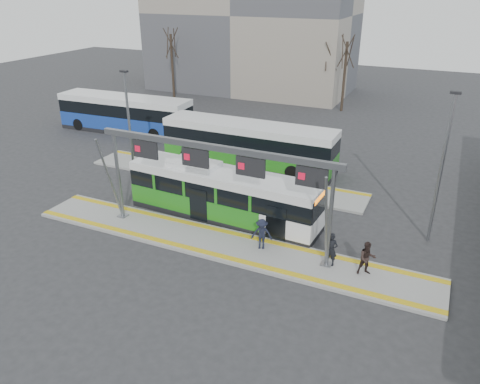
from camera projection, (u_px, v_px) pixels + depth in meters
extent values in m
plane|color=#2D2D30|center=(221.00, 245.00, 24.30)|extent=(120.00, 120.00, 0.00)
cube|color=gray|center=(221.00, 244.00, 24.26)|extent=(22.00, 3.00, 0.15)
cube|color=gray|center=(222.00, 178.00, 32.41)|extent=(20.00, 3.00, 0.15)
cube|color=gold|center=(231.00, 233.00, 25.18)|extent=(22.00, 0.35, 0.02)
cube|color=gold|center=(210.00, 253.00, 23.28)|extent=(22.00, 0.35, 0.02)
cube|color=gold|center=(229.00, 171.00, 33.32)|extent=(20.00, 0.35, 0.02)
cylinder|color=slate|center=(118.00, 176.00, 25.92)|extent=(0.20, 0.20, 5.05)
cube|color=slate|center=(123.00, 216.00, 26.96)|extent=(0.50, 0.50, 0.06)
cylinder|color=slate|center=(110.00, 180.00, 25.35)|extent=(0.12, 1.46, 4.90)
cylinder|color=slate|center=(330.00, 218.00, 21.33)|extent=(0.20, 0.20, 5.05)
cube|color=slate|center=(326.00, 264.00, 22.37)|extent=(0.50, 0.50, 0.06)
cylinder|color=slate|center=(326.00, 224.00, 20.76)|extent=(0.12, 1.46, 4.90)
cube|color=slate|center=(213.00, 147.00, 22.59)|extent=(13.00, 0.25, 0.30)
cube|color=black|center=(145.00, 149.00, 24.41)|extent=(1.50, 0.12, 0.95)
cube|color=red|center=(137.00, 149.00, 24.52)|extent=(0.32, 0.02, 0.32)
cube|color=black|center=(195.00, 158.00, 23.26)|extent=(1.50, 0.12, 0.95)
cube|color=red|center=(187.00, 157.00, 23.37)|extent=(0.32, 0.02, 0.32)
cube|color=black|center=(250.00, 167.00, 22.11)|extent=(1.50, 0.12, 0.95)
cube|color=red|center=(241.00, 166.00, 22.22)|extent=(0.32, 0.02, 0.32)
cube|color=black|center=(312.00, 177.00, 20.96)|extent=(1.50, 0.12, 0.95)
cube|color=red|center=(302.00, 176.00, 21.08)|extent=(0.32, 0.02, 0.32)
cube|color=gray|center=(252.00, 13.00, 55.68)|extent=(24.00, 12.00, 18.00)
cube|color=black|center=(224.00, 215.00, 27.09)|extent=(11.45, 2.97, 0.33)
cube|color=#21771A|center=(224.00, 204.00, 26.80)|extent=(11.45, 2.97, 1.09)
cube|color=black|center=(223.00, 187.00, 26.38)|extent=(11.45, 2.90, 0.95)
cube|color=white|center=(223.00, 176.00, 26.09)|extent=(11.45, 2.97, 0.47)
cube|color=orange|center=(320.00, 197.00, 23.73)|extent=(0.13, 1.69, 0.26)
cube|color=white|center=(194.00, 164.00, 26.73)|extent=(2.92, 1.83, 0.28)
cylinder|color=black|center=(157.00, 203.00, 27.79)|extent=(0.96, 0.33, 0.95)
cylinder|color=black|center=(177.00, 190.00, 29.50)|extent=(0.96, 0.33, 0.95)
cylinder|color=black|center=(270.00, 231.00, 24.67)|extent=(0.96, 0.33, 0.95)
cylinder|color=black|center=(285.00, 215.00, 26.38)|extent=(0.96, 0.33, 0.95)
cube|color=black|center=(248.00, 163.00, 34.68)|extent=(12.84, 2.76, 0.37)
cube|color=#21771A|center=(248.00, 153.00, 34.35)|extent=(12.84, 2.76, 1.23)
cube|color=black|center=(249.00, 138.00, 33.87)|extent=(12.84, 2.68, 1.07)
cube|color=white|center=(249.00, 127.00, 33.54)|extent=(12.84, 2.76, 0.53)
cylinder|color=black|center=(188.00, 155.00, 35.24)|extent=(1.07, 0.32, 1.07)
cylinder|color=black|center=(203.00, 146.00, 37.25)|extent=(1.07, 0.32, 1.07)
cylinder|color=black|center=(293.00, 172.00, 32.07)|extent=(1.07, 0.32, 1.07)
cylinder|color=black|center=(303.00, 161.00, 34.07)|extent=(1.07, 0.32, 1.07)
cube|color=black|center=(127.00, 130.00, 42.46)|extent=(12.48, 3.32, 0.38)
cube|color=#193A97|center=(126.00, 121.00, 42.13)|extent=(12.48, 3.32, 1.24)
cube|color=black|center=(125.00, 108.00, 41.65)|extent=(12.48, 3.23, 1.08)
cube|color=white|center=(124.00, 99.00, 41.31)|extent=(12.48, 3.32, 0.54)
cylinder|color=black|center=(79.00, 124.00, 42.77)|extent=(1.09, 0.37, 1.08)
cylinder|color=black|center=(96.00, 118.00, 44.83)|extent=(1.09, 0.37, 1.08)
cylinder|color=black|center=(155.00, 134.00, 40.01)|extent=(1.09, 0.37, 1.08)
cylinder|color=black|center=(169.00, 127.00, 42.07)|extent=(1.09, 0.37, 1.08)
imported|color=black|center=(331.00, 249.00, 22.05)|extent=(0.63, 0.44, 1.66)
imported|color=black|center=(367.00, 258.00, 21.34)|extent=(1.00, 0.93, 1.65)
imported|color=black|center=(262.00, 234.00, 23.41)|extent=(1.18, 0.88, 1.63)
cylinder|color=#382B21|center=(328.00, 78.00, 49.17)|extent=(0.28, 0.28, 6.29)
cylinder|color=#382B21|center=(344.00, 77.00, 47.87)|extent=(0.28, 0.28, 7.01)
cylinder|color=#382B21|center=(172.00, 67.00, 53.37)|extent=(0.28, 0.28, 7.11)
cylinder|color=slate|center=(130.00, 130.00, 30.28)|extent=(0.16, 0.16, 7.45)
cube|color=black|center=(124.00, 71.00, 28.74)|extent=(0.50, 0.25, 0.12)
cylinder|color=slate|center=(441.00, 172.00, 23.12)|extent=(0.16, 0.16, 7.84)
cube|color=black|center=(456.00, 93.00, 21.50)|extent=(0.50, 0.25, 0.12)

